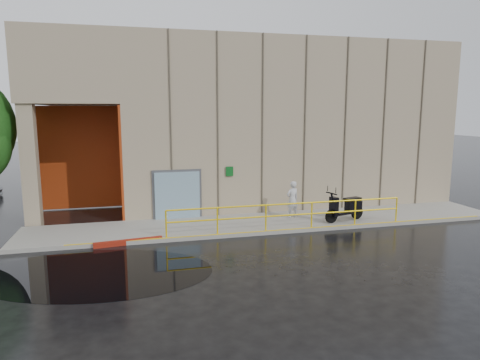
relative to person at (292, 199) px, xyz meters
name	(u,v)px	position (x,y,z in m)	size (l,w,h in m)	color
ground	(192,271)	(-5.01, -4.80, -0.95)	(120.00, 120.00, 0.00)	black
sidewalk	(272,222)	(-1.01, -0.30, -0.87)	(20.00, 3.00, 0.15)	gray
building	(255,120)	(0.09, 6.19, 3.26)	(20.00, 10.17, 8.00)	tan
guardrail	(289,216)	(-0.76, -1.65, -0.27)	(9.56, 0.06, 1.03)	yellow
person	(292,199)	(0.00, 0.00, 0.00)	(0.58, 0.38, 1.60)	silver
scooter	(345,200)	(1.95, -1.06, 0.08)	(2.02, 1.11, 1.53)	black
red_curb	(128,242)	(-6.86, -1.70, -0.86)	(2.40, 0.18, 0.18)	maroon
puddle	(97,273)	(-7.76, -4.24, -0.94)	(6.84, 4.21, 0.01)	black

